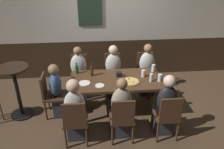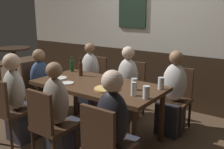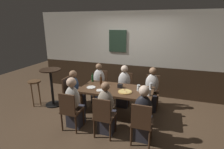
{
  "view_description": "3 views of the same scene",
  "coord_description": "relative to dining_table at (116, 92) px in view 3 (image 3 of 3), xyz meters",
  "views": [
    {
      "loc": [
        -0.43,
        -3.78,
        2.83
      ],
      "look_at": [
        -0.09,
        0.04,
        0.82
      ],
      "focal_mm": 36.51,
      "sensor_mm": 36.0,
      "label": 1
    },
    {
      "loc": [
        2.05,
        -2.55,
        1.69
      ],
      "look_at": [
        0.13,
        0.13,
        0.86
      ],
      "focal_mm": 41.6,
      "sensor_mm": 36.0,
      "label": 2
    },
    {
      "loc": [
        1.15,
        -3.74,
        2.27
      ],
      "look_at": [
        -0.1,
        -0.04,
        1.1
      ],
      "focal_mm": 28.11,
      "sensor_mm": 36.0,
      "label": 3
    }
  ],
  "objects": [
    {
      "name": "ground_plane",
      "position": [
        0.0,
        0.0,
        -0.66
      ],
      "size": [
        12.0,
        12.0,
        0.0
      ],
      "primitive_type": "plane",
      "color": "#4C3826"
    },
    {
      "name": "wall_back",
      "position": [
        -0.0,
        1.65,
        0.64
      ],
      "size": [
        6.4,
        0.13,
        2.6
      ],
      "color": "#332316",
      "rests_on": "ground_plane"
    },
    {
      "name": "dining_table",
      "position": [
        0.0,
        0.0,
        0.0
      ],
      "size": [
        1.72,
        0.87,
        0.74
      ],
      "color": "#472D1C",
      "rests_on": "ground_plane"
    },
    {
      "name": "chair_right_far",
      "position": [
        0.76,
        0.85,
        -0.16
      ],
      "size": [
        0.4,
        0.4,
        0.88
      ],
      "color": "#422B1C",
      "rests_on": "ground_plane"
    },
    {
      "name": "chair_left_near",
      "position": [
        -0.76,
        -0.85,
        -0.16
      ],
      "size": [
        0.4,
        0.4,
        0.88
      ],
      "color": "#422B1C",
      "rests_on": "ground_plane"
    },
    {
      "name": "chair_mid_near",
      "position": [
        0.0,
        -0.85,
        -0.16
      ],
      "size": [
        0.4,
        0.4,
        0.88
      ],
      "color": "#422B1C",
      "rests_on": "ground_plane"
    },
    {
      "name": "chair_mid_far",
      "position": [
        0.0,
        0.85,
        -0.16
      ],
      "size": [
        0.4,
        0.4,
        0.88
      ],
      "color": "#422B1C",
      "rests_on": "ground_plane"
    },
    {
      "name": "chair_head_west",
      "position": [
        -1.28,
        0.0,
        -0.16
      ],
      "size": [
        0.4,
        0.4,
        0.88
      ],
      "color": "#422B1C",
      "rests_on": "ground_plane"
    },
    {
      "name": "chair_right_near",
      "position": [
        0.76,
        -0.85,
        -0.16
      ],
      "size": [
        0.4,
        0.4,
        0.88
      ],
      "color": "#422B1C",
      "rests_on": "ground_plane"
    },
    {
      "name": "chair_left_far",
      "position": [
        -0.76,
        0.85,
        -0.16
      ],
      "size": [
        0.4,
        0.4,
        0.88
      ],
      "color": "#422B1C",
      "rests_on": "ground_plane"
    },
    {
      "name": "person_right_far",
      "position": [
        0.76,
        0.69,
        -0.17
      ],
      "size": [
        0.34,
        0.37,
        1.15
      ],
      "color": "#2D2D38",
      "rests_on": "ground_plane"
    },
    {
      "name": "person_left_near",
      "position": [
        -0.76,
        -0.69,
        -0.16
      ],
      "size": [
        0.34,
        0.37,
        1.17
      ],
      "color": "#2D2D38",
      "rests_on": "ground_plane"
    },
    {
      "name": "person_mid_near",
      "position": [
        0.0,
        -0.69,
        -0.18
      ],
      "size": [
        0.34,
        0.37,
        1.15
      ],
      "color": "#2D2D38",
      "rests_on": "ground_plane"
    },
    {
      "name": "person_mid_far",
      "position": [
        -0.0,
        0.69,
        -0.17
      ],
      "size": [
        0.34,
        0.37,
        1.15
      ],
      "color": "#2D2D38",
      "rests_on": "ground_plane"
    },
    {
      "name": "person_head_west",
      "position": [
        -1.11,
        0.0,
        -0.2
      ],
      "size": [
        0.37,
        0.34,
        1.1
      ],
      "color": "#2D2D38",
      "rests_on": "ground_plane"
    },
    {
      "name": "person_right_near",
      "position": [
        0.76,
        -0.69,
        -0.16
      ],
      "size": [
        0.34,
        0.37,
        1.17
      ],
      "color": "#2D2D38",
      "rests_on": "ground_plane"
    },
    {
      "name": "person_left_far",
      "position": [
        -0.76,
        0.69,
        -0.18
      ],
      "size": [
        0.34,
        0.37,
        1.14
      ],
      "color": "#2D2D38",
      "rests_on": "ground_plane"
    },
    {
      "name": "pizza",
      "position": [
        0.25,
        -0.13,
        0.09
      ],
      "size": [
        0.32,
        0.32,
        0.03
      ],
      "color": "tan",
      "rests_on": "dining_table"
    },
    {
      "name": "pint_glass_pale",
      "position": [
        0.63,
        -0.14,
        0.15
      ],
      "size": [
        0.06,
        0.06,
        0.16
      ],
      "color": "silver",
      "rests_on": "dining_table"
    },
    {
      "name": "pint_glass_amber",
      "position": [
        0.79,
        -0.15,
        0.15
      ],
      "size": [
        0.08,
        0.08,
        0.14
      ],
      "color": "silver",
      "rests_on": "dining_table"
    },
    {
      "name": "tumbler_short",
      "position": [
        0.77,
        0.26,
        0.15
      ],
      "size": [
        0.07,
        0.07,
        0.15
      ],
      "color": "silver",
      "rests_on": "dining_table"
    },
    {
      "name": "highball_clear",
      "position": [
        0.52,
        0.05,
        0.14
      ],
      "size": [
        0.07,
        0.07,
        0.14
      ],
      "color": "silver",
      "rests_on": "dining_table"
    },
    {
      "name": "beer_bottle_green",
      "position": [
        -0.76,
        0.31,
        0.17
      ],
      "size": [
        0.06,
        0.06,
        0.24
      ],
      "color": "#194723",
      "rests_on": "dining_table"
    },
    {
      "name": "beer_bottle_brown",
      "position": [
        -0.47,
        0.19,
        0.18
      ],
      "size": [
        0.06,
        0.06,
        0.26
      ],
      "color": "#42230F",
      "rests_on": "dining_table"
    },
    {
      "name": "plate_white_large",
      "position": [
        -0.61,
        -0.11,
        0.09
      ],
      "size": [
        0.22,
        0.22,
        0.01
      ],
      "primitive_type": "cylinder",
      "color": "white",
      "rests_on": "dining_table"
    },
    {
      "name": "plate_white_small",
      "position": [
        -0.33,
        -0.23,
        0.09
      ],
      "size": [
        0.17,
        0.17,
        0.01
      ],
      "primitive_type": "cylinder",
      "color": "white",
      "rests_on": "dining_table"
    },
    {
      "name": "condiment_caddy",
      "position": [
        0.06,
        0.11,
        0.13
      ],
      "size": [
        0.11,
        0.09,
        0.09
      ],
      "primitive_type": "cube",
      "color": "black",
      "rests_on": "dining_table"
    },
    {
      "name": "side_bar_table",
      "position": [
        -1.89,
        0.05,
        -0.04
      ],
      "size": [
        0.56,
        0.56,
        1.05
      ],
      "color": "black",
      "rests_on": "ground_plane"
    },
    {
      "name": "bar_stool",
      "position": [
        -2.34,
        -0.1,
        -0.09
      ],
      "size": [
        0.34,
        0.34,
        0.72
      ],
      "color": "brown",
      "rests_on": "ground_plane"
    }
  ]
}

